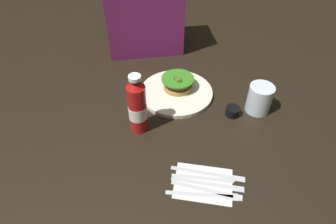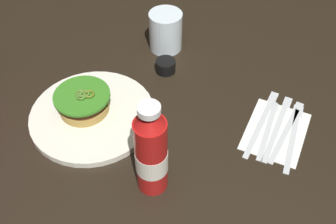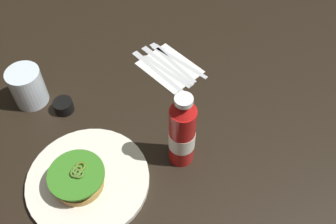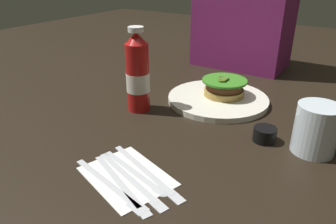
% 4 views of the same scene
% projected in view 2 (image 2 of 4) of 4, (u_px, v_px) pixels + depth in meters
% --- Properties ---
extents(ground_plane, '(3.00, 3.00, 0.00)m').
position_uv_depth(ground_plane, '(156.00, 120.00, 0.87)').
color(ground_plane, black).
extents(dinner_plate, '(0.28, 0.28, 0.02)m').
position_uv_depth(dinner_plate, '(93.00, 115.00, 0.87)').
color(dinner_plate, silver).
rests_on(dinner_plate, ground_plane).
extents(burger_sandwich, '(0.12, 0.12, 0.05)m').
position_uv_depth(burger_sandwich, '(83.00, 102.00, 0.86)').
color(burger_sandwich, '#B08941').
rests_on(burger_sandwich, dinner_plate).
extents(ketchup_bottle, '(0.06, 0.06, 0.22)m').
position_uv_depth(ketchup_bottle, '(151.00, 153.00, 0.69)').
color(ketchup_bottle, '#B21514').
rests_on(ketchup_bottle, ground_plane).
extents(water_glass, '(0.09, 0.09, 0.10)m').
position_uv_depth(water_glass, '(166.00, 31.00, 1.02)').
color(water_glass, silver).
rests_on(water_glass, ground_plane).
extents(condiment_cup, '(0.05, 0.05, 0.03)m').
position_uv_depth(condiment_cup, '(165.00, 66.00, 0.98)').
color(condiment_cup, black).
rests_on(condiment_cup, ground_plane).
extents(napkin, '(0.19, 0.17, 0.00)m').
position_uv_depth(napkin, '(276.00, 132.00, 0.85)').
color(napkin, white).
rests_on(napkin, ground_plane).
extents(fork_utensil, '(0.20, 0.06, 0.00)m').
position_uv_depth(fork_utensil, '(294.00, 130.00, 0.85)').
color(fork_utensil, silver).
rests_on(fork_utensil, napkin).
extents(table_knife, '(0.19, 0.09, 0.00)m').
position_uv_depth(table_knife, '(289.00, 126.00, 0.86)').
color(table_knife, silver).
rests_on(table_knife, napkin).
extents(steak_knife, '(0.20, 0.08, 0.00)m').
position_uv_depth(steak_knife, '(279.00, 123.00, 0.86)').
color(steak_knife, silver).
rests_on(steak_knife, napkin).
extents(spoon_utensil, '(0.18, 0.06, 0.00)m').
position_uv_depth(spoon_utensil, '(271.00, 119.00, 0.87)').
color(spoon_utensil, silver).
rests_on(spoon_utensil, napkin).
extents(butter_knife, '(0.21, 0.09, 0.00)m').
position_uv_depth(butter_knife, '(263.00, 118.00, 0.87)').
color(butter_knife, silver).
rests_on(butter_knife, napkin).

